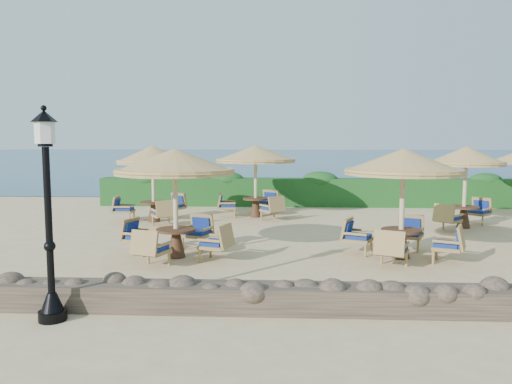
# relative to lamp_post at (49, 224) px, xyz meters

# --- Properties ---
(ground) EXTENTS (120.00, 120.00, 0.00)m
(ground) POSITION_rel_lamp_post_xyz_m (4.80, 6.80, -1.55)
(ground) COLOR #D4BB86
(ground) RESTS_ON ground
(sea) EXTENTS (160.00, 160.00, 0.00)m
(sea) POSITION_rel_lamp_post_xyz_m (4.80, 76.80, -1.55)
(sea) COLOR navy
(sea) RESTS_ON ground
(hedge) EXTENTS (18.00, 0.90, 1.20)m
(hedge) POSITION_rel_lamp_post_xyz_m (4.80, 14.00, -0.95)
(hedge) COLOR #154218
(hedge) RESTS_ON ground
(stone_wall) EXTENTS (15.00, 0.65, 0.44)m
(stone_wall) POSITION_rel_lamp_post_xyz_m (4.80, 0.60, -1.33)
(stone_wall) COLOR brown
(stone_wall) RESTS_ON ground
(lamp_post) EXTENTS (0.44, 0.44, 3.31)m
(lamp_post) POSITION_rel_lamp_post_xyz_m (0.00, 0.00, 0.00)
(lamp_post) COLOR black
(lamp_post) RESTS_ON ground
(cafe_set_0) EXTENTS (2.91, 2.91, 2.65)m
(cafe_set_0) POSITION_rel_lamp_post_xyz_m (1.08, 4.33, 0.30)
(cafe_set_0) COLOR beige
(cafe_set_0) RESTS_ON ground
(cafe_set_1) EXTENTS (2.84, 2.84, 2.65)m
(cafe_set_1) POSITION_rel_lamp_post_xyz_m (6.53, 4.52, 0.28)
(cafe_set_1) COLOR beige
(cafe_set_1) RESTS_ON ground
(cafe_set_3) EXTENTS (2.65, 2.77, 2.65)m
(cafe_set_3) POSITION_rel_lamp_post_xyz_m (-0.82, 9.59, 0.28)
(cafe_set_3) COLOR beige
(cafe_set_3) RESTS_ON ground
(cafe_set_4) EXTENTS (2.96, 2.96, 2.65)m
(cafe_set_4) POSITION_rel_lamp_post_xyz_m (2.69, 10.85, 0.39)
(cafe_set_4) COLOR beige
(cafe_set_4) RESTS_ON ground
(cafe_set_5) EXTENTS (2.47, 2.48, 2.65)m
(cafe_set_5) POSITION_rel_lamp_post_xyz_m (9.56, 8.84, 0.37)
(cafe_set_5) COLOR beige
(cafe_set_5) RESTS_ON ground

